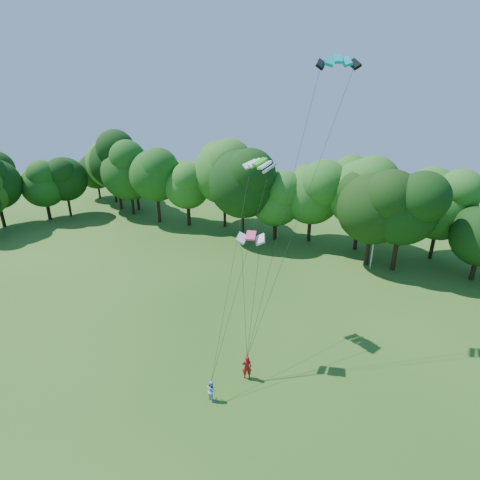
% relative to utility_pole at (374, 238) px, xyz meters
% --- Properties ---
extents(utility_pole, '(1.45, 0.29, 7.27)m').
position_rel_utility_pole_xyz_m(utility_pole, '(0.00, 0.00, 0.00)').
color(utility_pole, '#B2B2A9').
rests_on(utility_pole, ground).
extents(kite_flyer_left, '(0.82, 0.76, 1.89)m').
position_rel_utility_pole_xyz_m(kite_flyer_left, '(-4.35, -22.78, -2.82)').
color(kite_flyer_left, '#A31515').
rests_on(kite_flyer_left, ground).
extents(kite_flyer_right, '(0.92, 0.83, 1.53)m').
position_rel_utility_pole_xyz_m(kite_flyer_right, '(-5.48, -25.67, -3.00)').
color(kite_flyer_right, '#B0C7F5').
rests_on(kite_flyer_right, ground).
extents(kite_teal, '(3.09, 2.28, 0.70)m').
position_rel_utility_pole_xyz_m(kite_teal, '(-2.19, -13.81, 17.45)').
color(kite_teal, '#0599A1').
rests_on(kite_teal, ground).
extents(kite_green, '(2.89, 2.09, 0.54)m').
position_rel_utility_pole_xyz_m(kite_green, '(-6.70, -16.35, 10.49)').
color(kite_green, green).
rests_on(kite_green, ground).
extents(kite_pink, '(2.18, 1.54, 0.44)m').
position_rel_utility_pole_xyz_m(kite_pink, '(-5.37, -20.35, 6.20)').
color(kite_pink, '#EE4278').
rests_on(kite_pink, ground).
extents(tree_back_west, '(7.42, 7.42, 10.79)m').
position_rel_utility_pole_xyz_m(tree_back_west, '(-39.56, 4.40, 2.97)').
color(tree_back_west, '#362015').
rests_on(tree_back_west, ground).
extents(tree_back_center, '(8.88, 8.88, 12.92)m').
position_rel_utility_pole_xyz_m(tree_back_center, '(-0.63, 0.73, 4.30)').
color(tree_back_center, '#342314').
rests_on(tree_back_center, ground).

